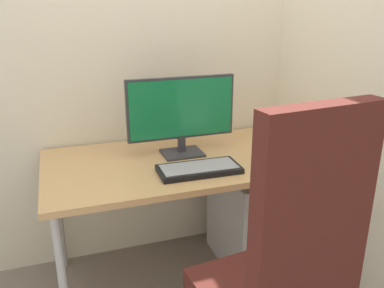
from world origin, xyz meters
TOP-DOWN VIEW (x-y plane):
  - ground_plane at (0.00, 0.00)m, footprint 8.00×8.00m
  - wall_back at (0.00, 0.40)m, footprint 3.13×0.04m
  - wall_side_right at (0.75, -0.24)m, footprint 0.04×2.44m
  - desk at (0.00, 0.00)m, footprint 1.43×0.74m
  - office_chair at (0.05, -0.85)m, footprint 0.59×0.59m
  - filing_cabinet at (0.45, 0.02)m, footprint 0.46×0.52m
  - monitor at (-0.01, 0.07)m, footprint 0.56×0.17m
  - keyboard at (-0.01, -0.19)m, footprint 0.39×0.19m
  - mouse at (0.32, -0.17)m, footprint 0.09×0.11m
  - pen_holder at (0.57, 0.05)m, footprint 0.08×0.08m
  - notebook at (0.59, -0.19)m, footprint 0.17×0.20m

SIDE VIEW (x-z plane):
  - ground_plane at x=0.00m, z-range 0.00..0.00m
  - filing_cabinet at x=0.45m, z-range 0.00..0.58m
  - office_chair at x=0.05m, z-range 0.01..1.23m
  - desk at x=0.00m, z-range 0.31..1.02m
  - notebook at x=0.59m, z-range 0.72..0.74m
  - keyboard at x=-0.01m, z-range 0.72..0.74m
  - mouse at x=0.32m, z-range 0.72..0.75m
  - pen_holder at x=0.57m, z-range 0.67..0.85m
  - monitor at x=-0.01m, z-range 0.74..1.14m
  - wall_back at x=0.00m, z-range 0.00..2.80m
  - wall_side_right at x=0.75m, z-range 0.00..2.80m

